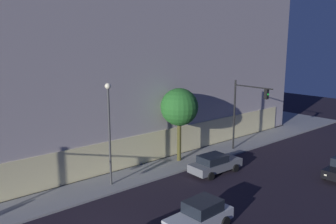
# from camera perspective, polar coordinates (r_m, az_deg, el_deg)

# --- Properties ---
(modern_building) EXTENTS (36.79, 22.70, 21.82)m
(modern_building) POSITION_cam_1_polar(r_m,az_deg,el_deg) (40.85, -9.07, 11.47)
(modern_building) COLOR #4C4C51
(modern_building) RESTS_ON ground
(traffic_light_far_corner) EXTENTS (0.39, 4.36, 6.93)m
(traffic_light_far_corner) POSITION_cam_1_polar(r_m,az_deg,el_deg) (33.89, 12.53, 1.03)
(traffic_light_far_corner) COLOR black
(traffic_light_far_corner) RESTS_ON sidewalk_corner
(street_lamp_sidewalk) EXTENTS (0.44, 0.44, 7.67)m
(street_lamp_sidewalk) POSITION_cam_1_polar(r_m,az_deg,el_deg) (25.55, -9.67, -1.59)
(street_lamp_sidewalk) COLOR #404040
(street_lamp_sidewalk) RESTS_ON sidewalk_corner
(sidewalk_tree) EXTENTS (3.34, 3.34, 6.59)m
(sidewalk_tree) POSITION_cam_1_polar(r_m,az_deg,el_deg) (30.55, 1.88, 0.76)
(sidewalk_tree) COLOR #48431E
(sidewalk_tree) RESTS_ON sidewalk_corner
(car_silver) EXTENTS (4.29, 2.11, 1.70)m
(car_silver) POSITION_cam_1_polar(r_m,az_deg,el_deg) (20.91, 5.28, -16.58)
(car_silver) COLOR #B7BABF
(car_silver) RESTS_ON ground
(car_grey) EXTENTS (4.76, 2.17, 1.57)m
(car_grey) POSITION_cam_1_polar(r_m,az_deg,el_deg) (29.25, 7.70, -8.41)
(car_grey) COLOR slate
(car_grey) RESTS_ON ground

